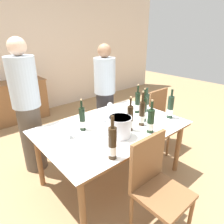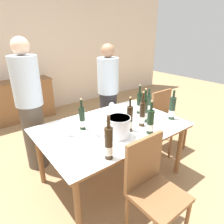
# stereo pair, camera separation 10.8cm
# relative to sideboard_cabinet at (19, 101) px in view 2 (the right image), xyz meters

# --- Properties ---
(ground_plane) EXTENTS (12.00, 12.00, 0.00)m
(ground_plane) POSITION_rel_sideboard_cabinet_xyz_m (0.39, -2.61, -0.41)
(ground_plane) COLOR #A37F56
(back_wall) EXTENTS (8.00, 0.10, 2.80)m
(back_wall) POSITION_rel_sideboard_cabinet_xyz_m (0.39, 0.29, 0.99)
(back_wall) COLOR beige
(back_wall) RESTS_ON ground_plane
(sideboard_cabinet) EXTENTS (1.34, 0.46, 0.82)m
(sideboard_cabinet) POSITION_rel_sideboard_cabinet_xyz_m (0.00, 0.00, 0.00)
(sideboard_cabinet) COLOR brown
(sideboard_cabinet) RESTS_ON ground_plane
(dining_table) EXTENTS (1.65, 1.10, 0.73)m
(dining_table) POSITION_rel_sideboard_cabinet_xyz_m (0.39, -2.61, 0.25)
(dining_table) COLOR brown
(dining_table) RESTS_ON ground_plane
(ice_bucket) EXTENTS (0.24, 0.24, 0.22)m
(ice_bucket) POSITION_rel_sideboard_cabinet_xyz_m (0.30, -2.83, 0.43)
(ice_bucket) COLOR silver
(ice_bucket) RESTS_ON dining_table
(wine_bottle_0) EXTENTS (0.08, 0.08, 0.37)m
(wine_bottle_0) POSITION_rel_sideboard_cabinet_xyz_m (0.61, -2.98, 0.44)
(wine_bottle_0) COLOR black
(wine_bottle_0) RESTS_ON dining_table
(wine_bottle_1) EXTENTS (0.07, 0.07, 0.33)m
(wine_bottle_1) POSITION_rel_sideboard_cabinet_xyz_m (1.05, -2.55, 0.43)
(wine_bottle_1) COLOR #1E3323
(wine_bottle_1) RESTS_ON dining_table
(wine_bottle_2) EXTENTS (0.07, 0.07, 0.41)m
(wine_bottle_2) POSITION_rel_sideboard_cabinet_xyz_m (0.67, -2.80, 0.45)
(wine_bottle_2) COLOR #332314
(wine_bottle_2) RESTS_ON dining_table
(wine_bottle_3) EXTENTS (0.07, 0.07, 0.39)m
(wine_bottle_3) POSITION_rel_sideboard_cabinet_xyz_m (0.91, -2.51, 0.45)
(wine_bottle_3) COLOR black
(wine_bottle_3) RESTS_ON dining_table
(wine_bottle_4) EXTENTS (0.07, 0.07, 0.39)m
(wine_bottle_4) POSITION_rel_sideboard_cabinet_xyz_m (0.47, -2.80, 0.45)
(wine_bottle_4) COLOR #332314
(wine_bottle_4) RESTS_ON dining_table
(wine_bottle_5) EXTENTS (0.07, 0.07, 0.41)m
(wine_bottle_5) POSITION_rel_sideboard_cabinet_xyz_m (0.77, -2.74, 0.46)
(wine_bottle_5) COLOR black
(wine_bottle_5) RESTS_ON dining_table
(wine_bottle_6) EXTENTS (0.08, 0.08, 0.40)m
(wine_bottle_6) POSITION_rel_sideboard_cabinet_xyz_m (-0.02, -3.07, 0.46)
(wine_bottle_6) COLOR #332314
(wine_bottle_6) RESTS_ON dining_table
(wine_bottle_7) EXTENTS (0.07, 0.07, 0.36)m
(wine_bottle_7) POSITION_rel_sideboard_cabinet_xyz_m (0.08, -2.46, 0.44)
(wine_bottle_7) COLOR black
(wine_bottle_7) RESTS_ON dining_table
(wine_bottle_8) EXTENTS (0.08, 0.08, 0.37)m
(wine_bottle_8) POSITION_rel_sideboard_cabinet_xyz_m (1.10, -2.89, 0.45)
(wine_bottle_8) COLOR #1E3323
(wine_bottle_8) RESTS_ON dining_table
(wine_glass_0) EXTENTS (0.08, 0.08, 0.13)m
(wine_glass_0) POSITION_rel_sideboard_cabinet_xyz_m (0.66, -2.25, 0.40)
(wine_glass_0) COLOR white
(wine_glass_0) RESTS_ON dining_table
(wine_glass_1) EXTENTS (0.08, 0.08, 0.16)m
(wine_glass_1) POSITION_rel_sideboard_cabinet_xyz_m (0.13, -2.69, 0.43)
(wine_glass_1) COLOR white
(wine_glass_1) RESTS_ON dining_table
(wine_glass_2) EXTENTS (0.07, 0.07, 0.13)m
(wine_glass_2) POSITION_rel_sideboard_cabinet_xyz_m (0.55, -2.49, 0.40)
(wine_glass_2) COLOR white
(wine_glass_2) RESTS_ON dining_table
(wine_glass_3) EXTENTS (0.07, 0.07, 0.13)m
(wine_glass_3) POSITION_rel_sideboard_cabinet_xyz_m (0.40, -2.44, 0.41)
(wine_glass_3) COLOR white
(wine_glass_3) RESTS_ON dining_table
(wine_glass_4) EXTENTS (0.07, 0.07, 0.14)m
(wine_glass_4) POSITION_rel_sideboard_cabinet_xyz_m (-0.11, -2.51, 0.41)
(wine_glass_4) COLOR white
(wine_glass_4) RESTS_ON dining_table
(chair_near_front) EXTENTS (0.42, 0.42, 0.94)m
(chair_near_front) POSITION_rel_sideboard_cabinet_xyz_m (0.21, -3.39, 0.13)
(chair_near_front) COLOR brown
(chair_near_front) RESTS_ON ground_plane
(chair_right_end) EXTENTS (0.42, 0.42, 0.91)m
(chair_right_end) POSITION_rel_sideboard_cabinet_xyz_m (1.50, -2.52, 0.11)
(chair_right_end) COLOR brown
(chair_right_end) RESTS_ON ground_plane
(person_host) EXTENTS (0.33, 0.33, 1.70)m
(person_host) POSITION_rel_sideboard_cabinet_xyz_m (-0.26, -1.76, 0.44)
(person_host) COLOR #51473D
(person_host) RESTS_ON ground_plane
(person_guest_left) EXTENTS (0.33, 0.33, 1.58)m
(person_guest_left) POSITION_rel_sideboard_cabinet_xyz_m (0.94, -1.79, 0.38)
(person_guest_left) COLOR #2D2D33
(person_guest_left) RESTS_ON ground_plane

